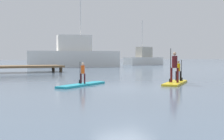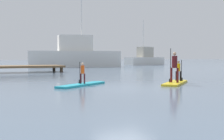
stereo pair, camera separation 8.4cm
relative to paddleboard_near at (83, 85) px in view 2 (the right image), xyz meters
name	(u,v)px [view 2 (the right image)]	position (x,y,z in m)	size (l,w,h in m)	color
ground_plane	(123,88)	(1.34, -1.78, -0.05)	(240.00, 240.00, 0.00)	slate
paddleboard_near	(83,85)	(0.00, 0.00, 0.00)	(3.27, 2.50, 0.10)	#1E9EB2
paddler_child_solo	(82,72)	(0.00, 0.02, 0.63)	(0.27, 0.33, 1.08)	#4C1419
paddleboard_far	(176,83)	(4.77, -1.27, 0.00)	(3.01, 2.75, 0.10)	gold
paddler_adult	(174,65)	(4.53, -1.47, 0.96)	(0.39, 0.42, 1.77)	#4C1419
paddler_child_front	(179,70)	(5.39, -0.74, 0.67)	(0.31, 0.33, 1.15)	black
fishing_boat_white_large	(74,56)	(8.66, 25.67, 1.48)	(12.75, 5.76, 9.74)	silver
motor_boat_small_navy	(145,59)	(22.95, 30.12, 1.00)	(8.36, 4.34, 7.58)	silver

